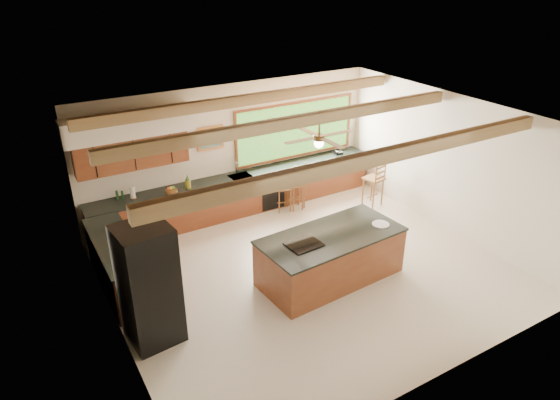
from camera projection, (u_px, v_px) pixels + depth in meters
ground at (308, 270)px, 9.71m from camera, size 7.20×7.20×0.00m
room_shell at (284, 155)px, 9.18m from camera, size 7.27×6.54×3.02m
counter_run at (216, 208)px, 11.09m from camera, size 7.12×3.10×1.24m
island at (330, 256)px, 9.28m from camera, size 2.77×1.44×0.96m
refrigerator at (149, 285)px, 7.57m from camera, size 0.85×0.83×2.00m
bar_stool_a at (296, 182)px, 11.81m from camera, size 0.48×0.48×1.19m
bar_stool_b at (285, 189)px, 11.73m from camera, size 0.44×0.44×0.99m
bar_stool_c at (296, 185)px, 11.81m from camera, size 0.47×0.47×1.05m
bar_stool_d at (375, 180)px, 11.94m from camera, size 0.48×0.48×1.16m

